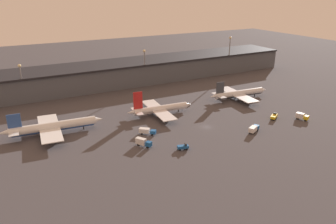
{
  "coord_description": "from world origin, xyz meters",
  "views": [
    {
      "loc": [
        -84.52,
        -117.81,
        62.33
      ],
      "look_at": [
        -14.17,
        12.62,
        6.0
      ],
      "focal_mm": 35.0,
      "sensor_mm": 36.0,
      "label": 1
    }
  ],
  "objects_px": {
    "airplane_1": "(160,109)",
    "service_vehicle_5": "(183,147)",
    "service_vehicle_1": "(254,129)",
    "airplane_0": "(53,127)",
    "airplane_2": "(239,94)",
    "service_vehicle_2": "(147,131)",
    "service_vehicle_4": "(143,142)",
    "service_vehicle_0": "(302,116)",
    "service_vehicle_3": "(274,116)"
  },
  "relations": [
    {
      "from": "airplane_0",
      "to": "airplane_2",
      "type": "distance_m",
      "value": 107.05
    },
    {
      "from": "service_vehicle_5",
      "to": "service_vehicle_4",
      "type": "bearing_deg",
      "value": 157.78
    },
    {
      "from": "airplane_1",
      "to": "airplane_2",
      "type": "xyz_separation_m",
      "value": [
        53.3,
        0.75,
        0.16
      ]
    },
    {
      "from": "service_vehicle_5",
      "to": "service_vehicle_2",
      "type": "bearing_deg",
      "value": 124.98
    },
    {
      "from": "airplane_0",
      "to": "airplane_2",
      "type": "height_order",
      "value": "airplane_0"
    },
    {
      "from": "service_vehicle_2",
      "to": "service_vehicle_4",
      "type": "height_order",
      "value": "service_vehicle_4"
    },
    {
      "from": "service_vehicle_3",
      "to": "airplane_1",
      "type": "bearing_deg",
      "value": 114.19
    },
    {
      "from": "airplane_2",
      "to": "service_vehicle_3",
      "type": "bearing_deg",
      "value": -93.48
    },
    {
      "from": "service_vehicle_1",
      "to": "service_vehicle_2",
      "type": "relative_size",
      "value": 1.07
    },
    {
      "from": "airplane_0",
      "to": "service_vehicle_0",
      "type": "distance_m",
      "value": 120.91
    },
    {
      "from": "service_vehicle_1",
      "to": "service_vehicle_2",
      "type": "bearing_deg",
      "value": 128.62
    },
    {
      "from": "service_vehicle_1",
      "to": "service_vehicle_2",
      "type": "height_order",
      "value": "service_vehicle_1"
    },
    {
      "from": "service_vehicle_0",
      "to": "service_vehicle_5",
      "type": "distance_m",
      "value": 69.5
    },
    {
      "from": "service_vehicle_1",
      "to": "service_vehicle_5",
      "type": "distance_m",
      "value": 37.69
    },
    {
      "from": "service_vehicle_3",
      "to": "airplane_0",
      "type": "bearing_deg",
      "value": 130.03
    },
    {
      "from": "airplane_0",
      "to": "service_vehicle_1",
      "type": "relative_size",
      "value": 5.81
    },
    {
      "from": "service_vehicle_0",
      "to": "service_vehicle_2",
      "type": "bearing_deg",
      "value": -126.37
    },
    {
      "from": "service_vehicle_1",
      "to": "service_vehicle_5",
      "type": "xyz_separation_m",
      "value": [
        -37.69,
        0.27,
        -0.41
      ]
    },
    {
      "from": "airplane_1",
      "to": "service_vehicle_1",
      "type": "height_order",
      "value": "airplane_1"
    },
    {
      "from": "airplane_0",
      "to": "service_vehicle_4",
      "type": "distance_m",
      "value": 43.54
    },
    {
      "from": "airplane_2",
      "to": "service_vehicle_1",
      "type": "xyz_separation_m",
      "value": [
        -25.31,
        -41.24,
        -1.59
      ]
    },
    {
      "from": "airplane_0",
      "to": "service_vehicle_2",
      "type": "xyz_separation_m",
      "value": [
        37.33,
        -20.53,
        -1.93
      ]
    },
    {
      "from": "airplane_1",
      "to": "service_vehicle_4",
      "type": "xyz_separation_m",
      "value": [
        -22.82,
        -29.47,
        -1.22
      ]
    },
    {
      "from": "airplane_2",
      "to": "service_vehicle_2",
      "type": "distance_m",
      "value": 72.59
    },
    {
      "from": "airplane_0",
      "to": "service_vehicle_4",
      "type": "height_order",
      "value": "airplane_0"
    },
    {
      "from": "airplane_1",
      "to": "service_vehicle_5",
      "type": "xyz_separation_m",
      "value": [
        -9.69,
        -40.22,
        -1.83
      ]
    },
    {
      "from": "airplane_2",
      "to": "airplane_0",
      "type": "bearing_deg",
      "value": -175.27
    },
    {
      "from": "service_vehicle_0",
      "to": "service_vehicle_3",
      "type": "distance_m",
      "value": 13.66
    },
    {
      "from": "airplane_2",
      "to": "service_vehicle_0",
      "type": "distance_m",
      "value": 41.66
    },
    {
      "from": "service_vehicle_1",
      "to": "airplane_2",
      "type": "bearing_deg",
      "value": 32.5
    },
    {
      "from": "service_vehicle_0",
      "to": "service_vehicle_2",
      "type": "xyz_separation_m",
      "value": [
        -76.22,
        20.98,
        -0.21
      ]
    },
    {
      "from": "airplane_1",
      "to": "service_vehicle_2",
      "type": "bearing_deg",
      "value": -125.31
    },
    {
      "from": "service_vehicle_3",
      "to": "airplane_2",
      "type": "bearing_deg",
      "value": 50.11
    },
    {
      "from": "airplane_1",
      "to": "service_vehicle_5",
      "type": "bearing_deg",
      "value": -98.61
    },
    {
      "from": "airplane_1",
      "to": "airplane_2",
      "type": "relative_size",
      "value": 0.91
    },
    {
      "from": "service_vehicle_3",
      "to": "service_vehicle_4",
      "type": "bearing_deg",
      "value": 145.68
    },
    {
      "from": "airplane_0",
      "to": "service_vehicle_2",
      "type": "height_order",
      "value": "airplane_0"
    },
    {
      "from": "service_vehicle_4",
      "to": "airplane_0",
      "type": "bearing_deg",
      "value": -166.33
    },
    {
      "from": "service_vehicle_0",
      "to": "service_vehicle_4",
      "type": "relative_size",
      "value": 0.9
    },
    {
      "from": "airplane_0",
      "to": "service_vehicle_3",
      "type": "relative_size",
      "value": 7.35
    },
    {
      "from": "service_vehicle_1",
      "to": "service_vehicle_4",
      "type": "relative_size",
      "value": 1.08
    },
    {
      "from": "service_vehicle_2",
      "to": "service_vehicle_5",
      "type": "distance_m",
      "value": 21.89
    },
    {
      "from": "service_vehicle_4",
      "to": "service_vehicle_5",
      "type": "height_order",
      "value": "service_vehicle_4"
    },
    {
      "from": "airplane_1",
      "to": "service_vehicle_2",
      "type": "height_order",
      "value": "airplane_1"
    },
    {
      "from": "airplane_2",
      "to": "service_vehicle_1",
      "type": "height_order",
      "value": "airplane_2"
    },
    {
      "from": "airplane_0",
      "to": "service_vehicle_2",
      "type": "relative_size",
      "value": 6.23
    },
    {
      "from": "service_vehicle_3",
      "to": "service_vehicle_5",
      "type": "relative_size",
      "value": 1.24
    },
    {
      "from": "service_vehicle_4",
      "to": "service_vehicle_5",
      "type": "relative_size",
      "value": 1.45
    },
    {
      "from": "airplane_0",
      "to": "airplane_2",
      "type": "xyz_separation_m",
      "value": [
        107.05,
        -0.39,
        -0.31
      ]
    },
    {
      "from": "airplane_2",
      "to": "service_vehicle_1",
      "type": "distance_m",
      "value": 48.41
    }
  ]
}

